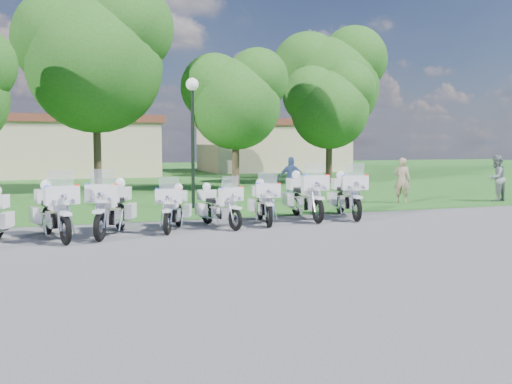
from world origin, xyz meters
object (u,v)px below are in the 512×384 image
object	(u,v)px
motorcycle_3	(174,207)
bystander_c	(291,179)
motorcycle_2	(112,207)
motorcycle_1	(54,209)
lamp_post	(192,111)
motorcycle_4	(218,205)
motorcycle_5	(264,201)
bystander_b	(496,178)
bystander_a	(402,180)
motorcycle_7	(347,194)
motorcycle_6	(305,195)

from	to	relation	value
motorcycle_3	bystander_c	xyz separation A→B (m)	(5.70, 5.71, 0.27)
motorcycle_2	motorcycle_3	bearing A→B (deg)	-150.18
motorcycle_1	lamp_post	distance (m)	7.36
motorcycle_3	motorcycle_4	world-z (taller)	motorcycle_3
motorcycle_5	bystander_b	bearing A→B (deg)	-155.50
bystander_a	bystander_c	distance (m)	4.24
motorcycle_5	bystander_a	xyz separation A→B (m)	(6.82, 3.39, 0.23)
motorcycle_2	bystander_c	distance (m)	9.45
bystander_a	motorcycle_5	bearing A→B (deg)	68.33
motorcycle_1	motorcycle_4	xyz separation A→B (m)	(4.27, 0.63, -0.11)
motorcycle_4	lamp_post	size ratio (longest dim) A/B	0.46
bystander_a	bystander_c	size ratio (longest dim) A/B	0.99
motorcycle_4	motorcycle_7	distance (m)	4.38
motorcycle_2	motorcycle_5	distance (m)	4.40
motorcycle_3	bystander_c	distance (m)	8.07
motorcycle_5	motorcycle_6	size ratio (longest dim) A/B	0.86
motorcycle_5	bystander_c	world-z (taller)	bystander_c
motorcycle_6	bystander_a	xyz separation A→B (m)	(5.34, 2.97, 0.13)
motorcycle_3	bystander_b	world-z (taller)	bystander_b
bystander_c	motorcycle_2	bearing A→B (deg)	57.87
motorcycle_3	motorcycle_6	bearing A→B (deg)	-146.37
motorcycle_1	bystander_a	bearing A→B (deg)	-174.82
motorcycle_6	lamp_post	xyz separation A→B (m)	(-2.64, 3.77, 2.67)
motorcycle_2	motorcycle_7	distance (m)	7.31
motorcycle_6	lamp_post	size ratio (longest dim) A/B	0.57
motorcycle_2	motorcycle_3	size ratio (longest dim) A/B	1.17
motorcycle_1	motorcycle_2	xyz separation A→B (m)	(1.38, 0.17, 0.00)
motorcycle_1	motorcycle_6	size ratio (longest dim) A/B	0.95
lamp_post	motorcycle_5	bearing A→B (deg)	-74.56
bystander_b	motorcycle_7	bearing A→B (deg)	-3.45
motorcycle_3	motorcycle_7	xyz separation A→B (m)	(5.59, 0.89, 0.11)
motorcycle_6	motorcycle_4	bearing A→B (deg)	17.24
bystander_c	motorcycle_4	bearing A→B (deg)	69.89
motorcycle_1	motorcycle_7	distance (m)	8.70
motorcycle_3	bystander_a	xyz separation A→B (m)	(9.53, 3.89, 0.26)
motorcycle_7	motorcycle_1	bearing A→B (deg)	20.43
motorcycle_7	lamp_post	xyz separation A→B (m)	(-4.05, 3.80, 2.69)
motorcycle_5	bystander_b	distance (m)	11.01
bystander_a	motorcycle_2	bearing A→B (deg)	62.38
lamp_post	bystander_b	world-z (taller)	lamp_post
motorcycle_3	bystander_b	distance (m)	13.75
motorcycle_3	motorcycle_7	distance (m)	5.67
bystander_a	bystander_b	xyz separation A→B (m)	(3.84, -0.67, 0.04)
motorcycle_6	motorcycle_7	distance (m)	1.41
bystander_b	motorcycle_6	bearing A→B (deg)	-6.08
motorcycle_3	motorcycle_5	distance (m)	2.75
motorcycle_1	motorcycle_2	world-z (taller)	same
motorcycle_1	lamp_post	bearing A→B (deg)	-145.48
motorcycle_1	lamp_post	xyz separation A→B (m)	(4.55, 5.12, 2.69)
motorcycle_1	motorcycle_5	bearing A→B (deg)	175.47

